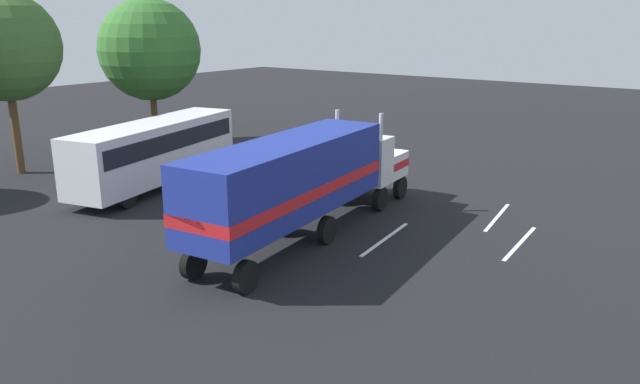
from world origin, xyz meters
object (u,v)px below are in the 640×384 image
Objects in this scene: tree_center at (5,47)px; person_bystander at (220,215)px; parked_bus at (155,148)px; semi_truck at (304,177)px; tree_left at (150,50)px.

person_bystander is at bearing -92.64° from tree_center.
person_bystander is 8.87m from parked_bus.
tree_center reaches higher than parked_bus.
tree_center is at bearing 107.31° from parked_bus.
parked_bus is at bearing 81.54° from semi_truck.
tree_center reaches higher than semi_truck.
semi_truck is 1.27× the size of parked_bus.
person_bystander is 17.81m from tree_center.
semi_truck is 3.78m from person_bystander.
tree_left is at bearing 57.95° from person_bystander.
tree_left is (6.98, 8.60, 4.42)m from parked_bus.
person_bystander is 0.17× the size of tree_left.
semi_truck reaches higher than parked_bus.
tree_center is (0.77, 16.71, 6.13)m from person_bystander.
parked_bus is at bearing -129.08° from tree_left.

